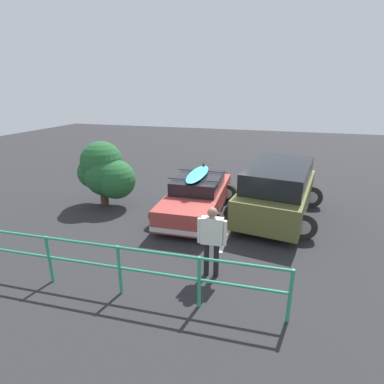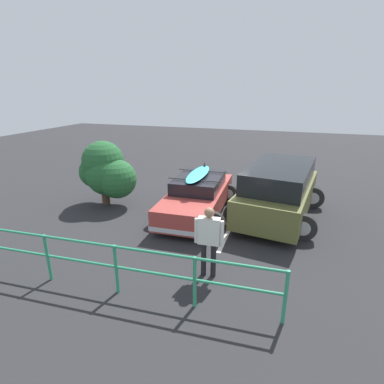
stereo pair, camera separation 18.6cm
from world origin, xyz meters
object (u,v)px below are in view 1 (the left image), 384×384
(sedan_car, at_px, (197,195))
(bush_near_left, at_px, (105,172))
(person_bystander, at_px, (212,236))
(suv_car, at_px, (278,189))

(sedan_car, bearing_deg, bush_near_left, 4.58)
(sedan_car, xyz_separation_m, bush_near_left, (3.35, 0.27, 0.64))
(sedan_car, relative_size, bush_near_left, 1.92)
(person_bystander, height_order, bush_near_left, bush_near_left)
(person_bystander, distance_m, bush_near_left, 5.66)
(suv_car, bearing_deg, person_bystander, 71.91)
(bush_near_left, bearing_deg, person_bystander, 145.41)
(sedan_car, xyz_separation_m, suv_car, (-2.62, -0.51, 0.30))
(bush_near_left, bearing_deg, sedan_car, -175.42)
(sedan_car, bearing_deg, suv_car, -168.92)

